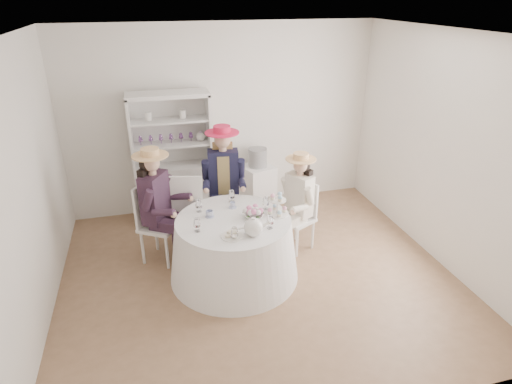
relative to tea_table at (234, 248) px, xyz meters
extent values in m
plane|color=brown|center=(0.27, -0.09, -0.37)|extent=(4.50, 4.50, 0.00)
plane|color=white|center=(0.27, -0.09, 2.33)|extent=(4.50, 4.50, 0.00)
plane|color=white|center=(0.27, 1.91, 0.98)|extent=(4.50, 0.00, 4.50)
plane|color=white|center=(0.27, -2.09, 0.98)|extent=(4.50, 0.00, 4.50)
plane|color=white|center=(-1.98, -0.09, 0.98)|extent=(0.00, 4.50, 4.50)
plane|color=white|center=(2.52, -0.09, 0.98)|extent=(0.00, 4.50, 4.50)
cone|color=white|center=(0.00, 0.00, -0.01)|extent=(1.50, 1.50, 0.73)
cylinder|color=white|center=(0.00, 0.00, 0.36)|extent=(1.30, 1.30, 0.02)
cube|color=silver|center=(-0.51, 1.64, 0.04)|extent=(1.12, 0.49, 0.82)
cube|color=silver|center=(-0.51, 1.82, 0.95)|extent=(1.09, 0.12, 1.00)
cube|color=silver|center=(-0.51, 1.64, 1.45)|extent=(1.12, 0.49, 0.05)
cube|color=silver|center=(-1.04, 1.64, 0.95)|extent=(0.07, 0.41, 1.00)
cube|color=silver|center=(0.01, 1.64, 0.95)|extent=(0.07, 0.41, 1.00)
cube|color=silver|center=(-0.51, 1.64, 0.77)|extent=(1.04, 0.44, 0.03)
cube|color=silver|center=(-0.51, 1.64, 1.10)|extent=(1.04, 0.44, 0.03)
sphere|color=white|center=(-0.11, 1.64, 0.84)|extent=(0.13, 0.13, 0.13)
cube|color=silver|center=(0.73, 1.66, -0.03)|extent=(0.54, 0.54, 0.67)
cylinder|color=black|center=(0.73, 1.66, 0.44)|extent=(0.36, 0.36, 0.28)
cube|color=silver|center=(-0.80, 0.56, 0.10)|extent=(0.57, 0.57, 0.04)
cylinder|color=silver|center=(-0.75, 0.33, -0.14)|extent=(0.04, 0.04, 0.46)
cylinder|color=silver|center=(-0.57, 0.61, -0.14)|extent=(0.04, 0.04, 0.46)
cylinder|color=silver|center=(-1.03, 0.51, -0.14)|extent=(0.04, 0.04, 0.46)
cylinder|color=silver|center=(-0.85, 0.79, -0.14)|extent=(0.04, 0.04, 0.46)
cube|color=silver|center=(-0.96, 0.66, 0.38)|extent=(0.24, 0.35, 0.52)
cube|color=black|center=(-0.82, 0.57, 0.48)|extent=(0.37, 0.43, 0.60)
cube|color=black|center=(-0.75, 0.42, 0.18)|extent=(0.37, 0.30, 0.12)
cylinder|color=black|center=(-0.62, 0.34, -0.13)|extent=(0.10, 0.10, 0.48)
cylinder|color=black|center=(-0.90, 0.37, 0.55)|extent=(0.20, 0.17, 0.28)
cube|color=black|center=(-0.65, 0.57, 0.18)|extent=(0.37, 0.30, 0.12)
cylinder|color=black|center=(-0.52, 0.50, -0.13)|extent=(0.10, 0.10, 0.48)
cylinder|color=black|center=(-0.67, 0.73, 0.55)|extent=(0.20, 0.17, 0.28)
cylinder|color=#D8A889|center=(-0.82, 0.57, 0.80)|extent=(0.09, 0.09, 0.08)
sphere|color=#D8A889|center=(-0.82, 0.57, 0.91)|extent=(0.20, 0.20, 0.20)
sphere|color=black|center=(-0.86, 0.60, 0.90)|extent=(0.20, 0.20, 0.20)
cube|color=black|center=(-0.89, 0.62, 0.65)|extent=(0.20, 0.25, 0.39)
cylinder|color=tan|center=(-0.82, 0.57, 1.01)|extent=(0.41, 0.41, 0.01)
cylinder|color=tan|center=(-0.82, 0.57, 1.05)|extent=(0.21, 0.21, 0.08)
cube|color=silver|center=(0.08, 0.98, 0.12)|extent=(0.50, 0.50, 0.04)
cylinder|color=silver|center=(-0.12, 0.83, -0.13)|extent=(0.04, 0.04, 0.48)
cylinder|color=silver|center=(0.23, 0.78, -0.13)|extent=(0.04, 0.04, 0.48)
cylinder|color=silver|center=(-0.06, 1.17, -0.13)|extent=(0.04, 0.04, 0.48)
cylinder|color=silver|center=(0.28, 1.12, -0.13)|extent=(0.04, 0.04, 0.48)
cube|color=silver|center=(0.11, 1.17, 0.41)|extent=(0.41, 0.10, 0.54)
cube|color=#1A1A34|center=(0.08, 1.00, 0.52)|extent=(0.42, 0.28, 0.63)
cube|color=tan|center=(0.08, 1.00, 0.52)|extent=(0.19, 0.26, 0.54)
cube|color=#1A1A34|center=(-0.04, 0.86, 0.21)|extent=(0.20, 0.39, 0.13)
cylinder|color=#1A1A34|center=(-0.06, 0.71, -0.12)|extent=(0.11, 0.11, 0.50)
cylinder|color=#1A1A34|center=(-0.14, 0.99, 0.60)|extent=(0.13, 0.20, 0.30)
cube|color=#1A1A34|center=(0.16, 0.83, 0.21)|extent=(0.20, 0.39, 0.13)
cylinder|color=#1A1A34|center=(0.13, 0.68, -0.12)|extent=(0.11, 0.11, 0.50)
cylinder|color=#1A1A34|center=(0.30, 0.92, 0.60)|extent=(0.13, 0.20, 0.30)
cylinder|color=#D8A889|center=(0.08, 1.00, 0.86)|extent=(0.10, 0.10, 0.09)
sphere|color=#D8A889|center=(0.08, 1.00, 0.98)|extent=(0.21, 0.21, 0.21)
sphere|color=tan|center=(0.09, 1.04, 0.96)|extent=(0.21, 0.21, 0.21)
cube|color=tan|center=(0.10, 1.08, 0.71)|extent=(0.27, 0.13, 0.41)
cylinder|color=#DA2049|center=(0.08, 1.00, 1.08)|extent=(0.43, 0.43, 0.01)
cylinder|color=#DA2049|center=(0.08, 1.00, 1.12)|extent=(0.22, 0.22, 0.09)
cube|color=silver|center=(0.90, 0.38, 0.05)|extent=(0.50, 0.50, 0.04)
cylinder|color=silver|center=(0.70, 0.44, -0.17)|extent=(0.03, 0.03, 0.41)
cylinder|color=silver|center=(0.84, 0.18, -0.17)|extent=(0.03, 0.03, 0.41)
cylinder|color=silver|center=(0.97, 0.58, -0.17)|extent=(0.03, 0.03, 0.41)
cylinder|color=silver|center=(1.10, 0.31, -0.17)|extent=(0.03, 0.03, 0.41)
cube|color=silver|center=(1.05, 0.45, 0.30)|extent=(0.19, 0.33, 0.46)
cube|color=silver|center=(0.92, 0.38, 0.39)|extent=(0.32, 0.38, 0.54)
cube|color=silver|center=(0.77, 0.40, 0.12)|extent=(0.34, 0.25, 0.11)
cylinder|color=silver|center=(0.65, 0.34, -0.16)|extent=(0.09, 0.09, 0.43)
cylinder|color=silver|center=(0.80, 0.54, 0.46)|extent=(0.18, 0.15, 0.26)
cube|color=silver|center=(0.84, 0.25, 0.12)|extent=(0.34, 0.25, 0.11)
cylinder|color=silver|center=(0.73, 0.19, -0.16)|extent=(0.09, 0.09, 0.43)
cylinder|color=silver|center=(0.98, 0.20, 0.46)|extent=(0.18, 0.15, 0.26)
cylinder|color=#D8A889|center=(0.92, 0.38, 0.68)|extent=(0.08, 0.08, 0.07)
sphere|color=#D8A889|center=(0.92, 0.38, 0.78)|extent=(0.18, 0.18, 0.18)
sphere|color=black|center=(0.96, 0.40, 0.77)|extent=(0.18, 0.18, 0.18)
cube|color=black|center=(0.99, 0.42, 0.55)|extent=(0.17, 0.23, 0.35)
cylinder|color=tan|center=(0.92, 0.38, 0.86)|extent=(0.37, 0.37, 0.01)
cylinder|color=tan|center=(0.92, 0.38, 0.90)|extent=(0.19, 0.19, 0.07)
cube|color=silver|center=(-0.40, 0.84, 0.12)|extent=(0.53, 0.53, 0.04)
cylinder|color=silver|center=(-0.19, 0.96, -0.13)|extent=(0.04, 0.04, 0.48)
cylinder|color=silver|center=(-0.53, 1.05, -0.13)|extent=(0.04, 0.04, 0.48)
cylinder|color=silver|center=(-0.28, 0.62, -0.13)|extent=(0.04, 0.04, 0.48)
cylinder|color=silver|center=(-0.62, 0.71, -0.13)|extent=(0.04, 0.04, 0.48)
cube|color=silver|center=(-0.45, 0.65, 0.41)|extent=(0.41, 0.13, 0.54)
imported|color=white|center=(-0.24, 0.13, 0.41)|extent=(0.12, 0.12, 0.07)
imported|color=white|center=(0.05, 0.29, 0.41)|extent=(0.07, 0.07, 0.06)
imported|color=white|center=(0.25, 0.05, 0.41)|extent=(0.09, 0.09, 0.07)
imported|color=white|center=(0.23, -0.04, 0.40)|extent=(0.26, 0.26, 0.05)
sphere|color=pink|center=(0.28, -0.01, 0.46)|extent=(0.06, 0.06, 0.06)
sphere|color=white|center=(0.27, 0.02, 0.46)|extent=(0.06, 0.06, 0.06)
sphere|color=pink|center=(0.25, 0.04, 0.46)|extent=(0.06, 0.06, 0.06)
sphere|color=white|center=(0.22, 0.04, 0.46)|extent=(0.06, 0.06, 0.06)
sphere|color=pink|center=(0.19, 0.03, 0.46)|extent=(0.06, 0.06, 0.06)
sphere|color=white|center=(0.17, 0.00, 0.46)|extent=(0.06, 0.06, 0.06)
sphere|color=pink|center=(0.17, -0.03, 0.46)|extent=(0.06, 0.06, 0.06)
sphere|color=white|center=(0.19, -0.05, 0.46)|extent=(0.06, 0.06, 0.06)
sphere|color=pink|center=(0.22, -0.07, 0.46)|extent=(0.06, 0.06, 0.06)
sphere|color=white|center=(0.25, -0.06, 0.46)|extent=(0.06, 0.06, 0.06)
sphere|color=pink|center=(0.27, -0.04, 0.46)|extent=(0.06, 0.06, 0.06)
sphere|color=white|center=(0.14, -0.37, 0.46)|extent=(0.20, 0.20, 0.20)
cylinder|color=white|center=(0.26, -0.37, 0.47)|extent=(0.12, 0.03, 0.10)
cylinder|color=white|center=(0.14, -0.37, 0.56)|extent=(0.04, 0.04, 0.02)
cylinder|color=white|center=(-0.09, -0.36, 0.38)|extent=(0.23, 0.23, 0.01)
cube|color=beige|center=(-0.13, -0.38, 0.40)|extent=(0.05, 0.04, 0.03)
cube|color=beige|center=(-0.09, -0.36, 0.41)|extent=(0.06, 0.05, 0.03)
cube|color=beige|center=(-0.05, -0.34, 0.40)|extent=(0.06, 0.06, 0.03)
cube|color=beige|center=(-0.11, -0.32, 0.41)|extent=(0.06, 0.06, 0.03)
cube|color=beige|center=(-0.06, -0.39, 0.40)|extent=(0.06, 0.06, 0.03)
cylinder|color=white|center=(0.51, 0.00, 0.38)|extent=(0.26, 0.26, 0.01)
cylinder|color=white|center=(0.51, 0.00, 0.46)|extent=(0.02, 0.02, 0.17)
cylinder|color=white|center=(0.51, 0.00, 0.55)|extent=(0.20, 0.20, 0.01)
camera|label=1|loc=(-0.82, -4.11, 2.68)|focal=30.00mm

